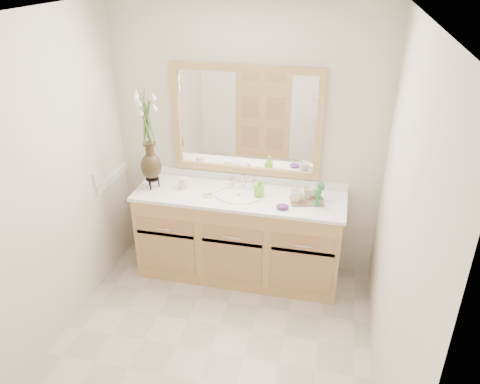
% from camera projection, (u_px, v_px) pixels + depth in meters
% --- Properties ---
extents(floor, '(2.60, 2.60, 0.00)m').
position_uv_depth(floor, '(210.00, 351.00, 3.55)').
color(floor, beige).
rests_on(floor, ground).
extents(ceiling, '(2.40, 2.60, 0.02)m').
position_uv_depth(ceiling, '(196.00, 17.00, 2.46)').
color(ceiling, white).
rests_on(ceiling, wall_back).
extents(wall_back, '(2.40, 0.02, 2.40)m').
position_uv_depth(wall_back, '(246.00, 143.00, 4.13)').
color(wall_back, silver).
rests_on(wall_back, floor).
extents(wall_front, '(2.40, 0.02, 2.40)m').
position_uv_depth(wall_front, '(111.00, 371.00, 1.88)').
color(wall_front, silver).
rests_on(wall_front, floor).
extents(wall_left, '(0.02, 2.60, 2.40)m').
position_uv_depth(wall_left, '(38.00, 195.00, 3.24)').
color(wall_left, silver).
rests_on(wall_left, floor).
extents(wall_right, '(0.02, 2.60, 2.40)m').
position_uv_depth(wall_right, '(398.00, 237.00, 2.77)').
color(wall_right, silver).
rests_on(wall_right, floor).
extents(vanity, '(1.80, 0.55, 0.80)m').
position_uv_depth(vanity, '(239.00, 236.00, 4.25)').
color(vanity, tan).
rests_on(vanity, floor).
extents(counter, '(1.84, 0.57, 0.03)m').
position_uv_depth(counter, '(239.00, 196.00, 4.06)').
color(counter, white).
rests_on(counter, vanity).
extents(sink, '(0.38, 0.34, 0.23)m').
position_uv_depth(sink, '(239.00, 201.00, 4.06)').
color(sink, white).
rests_on(sink, counter).
extents(mirror, '(1.32, 0.04, 0.97)m').
position_uv_depth(mirror, '(246.00, 122.00, 4.02)').
color(mirror, white).
rests_on(mirror, wall_back).
extents(switch_plate, '(0.02, 0.12, 0.12)m').
position_uv_depth(switch_plate, '(98.00, 178.00, 4.00)').
color(switch_plate, white).
rests_on(switch_plate, wall_left).
extents(flower_vase, '(0.21, 0.21, 0.87)m').
position_uv_depth(flower_vase, '(147.00, 124.00, 3.91)').
color(flower_vase, black).
rests_on(flower_vase, counter).
extents(tumbler, '(0.08, 0.08, 0.10)m').
position_uv_depth(tumbler, '(184.00, 183.00, 4.15)').
color(tumbler, beige).
rests_on(tumbler, counter).
extents(soap_dish, '(0.10, 0.10, 0.03)m').
position_uv_depth(soap_dish, '(209.00, 195.00, 4.03)').
color(soap_dish, beige).
rests_on(soap_dish, counter).
extents(soap_bottle, '(0.07, 0.07, 0.15)m').
position_uv_depth(soap_bottle, '(259.00, 188.00, 4.00)').
color(soap_bottle, '#7CD030').
rests_on(soap_bottle, counter).
extents(purple_dish, '(0.13, 0.11, 0.04)m').
position_uv_depth(purple_dish, '(282.00, 207.00, 3.82)').
color(purple_dish, '#54246C').
rests_on(purple_dish, counter).
extents(tray, '(0.31, 0.24, 0.01)m').
position_uv_depth(tray, '(307.00, 201.00, 3.94)').
color(tray, brown).
rests_on(tray, counter).
extents(mug_left, '(0.13, 0.12, 0.11)m').
position_uv_depth(mug_left, '(297.00, 195.00, 3.90)').
color(mug_left, beige).
rests_on(mug_left, tray).
extents(mug_right, '(0.14, 0.14, 0.10)m').
position_uv_depth(mug_right, '(309.00, 192.00, 3.96)').
color(mug_right, beige).
rests_on(mug_right, tray).
extents(goblet_front, '(0.07, 0.07, 0.15)m').
position_uv_depth(goblet_front, '(318.00, 193.00, 3.83)').
color(goblet_front, '#287836').
rests_on(goblet_front, tray).
extents(goblet_back, '(0.07, 0.07, 0.15)m').
position_uv_depth(goblet_back, '(321.00, 188.00, 3.91)').
color(goblet_back, '#287836').
rests_on(goblet_back, tray).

